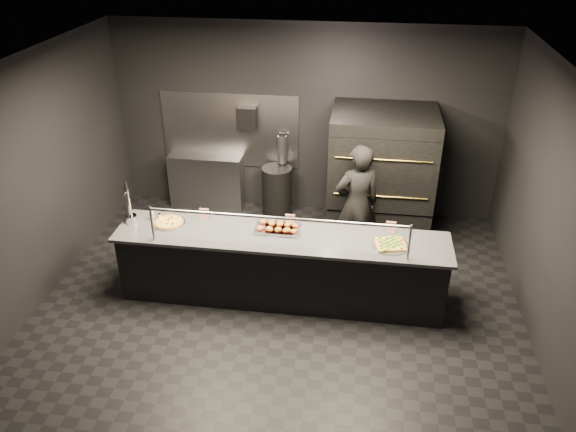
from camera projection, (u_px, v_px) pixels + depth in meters
The scene contains 15 objects.
room at pixel (279, 192), 6.59m from camera, with size 6.04×6.00×3.00m.
service_counter at pixel (281, 267), 7.04m from camera, with size 4.10×0.78×1.37m.
pizza_oven at pixel (381, 173), 8.29m from camera, with size 1.50×1.23×1.91m.
prep_shelf at pixel (207, 181), 9.26m from camera, with size 1.20×0.35×0.90m, color #99999E.
towel_dispenser at pixel (247, 118), 8.69m from camera, with size 0.30×0.20×0.35m, color black.
fire_extinguisher at pixel (282, 149), 8.87m from camera, with size 0.14×0.14×0.51m.
beer_tap at pixel (130, 210), 7.05m from camera, with size 0.16×0.22×0.61m.
round_pizza at pixel (169, 222), 7.08m from camera, with size 0.42×0.42×0.03m.
slider_tray_a at pixel (275, 227), 6.95m from camera, with size 0.49×0.37×0.08m.
slider_tray_b at pixel (283, 229), 6.92m from camera, with size 0.47×0.38×0.07m.
square_pizza at pixel (390, 245), 6.62m from camera, with size 0.44×0.44×0.05m.
condiment_jar at pixel (154, 216), 7.16m from camera, with size 0.16×0.06×0.11m.
tent_cards at pixel (294, 220), 7.01m from camera, with size 2.47×0.04×0.15m.
trash_bin at pixel (277, 191), 9.05m from camera, with size 0.48×0.48×0.80m, color black.
worker at pixel (357, 205), 7.64m from camera, with size 0.64×0.42×1.74m, color black.
Camera 1 is at (0.91, -5.77, 4.46)m, focal length 35.00 mm.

